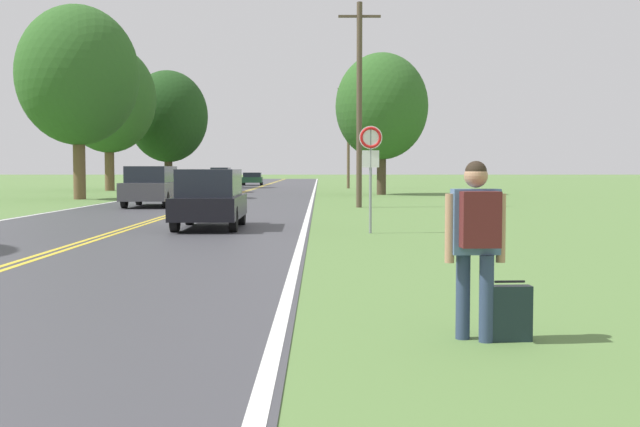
{
  "coord_description": "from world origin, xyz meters",
  "views": [
    {
      "loc": [
        5.34,
        -4.35,
        1.7
      ],
      "look_at": [
        5.33,
        9.51,
        0.91
      ],
      "focal_mm": 45.0,
      "sensor_mm": 36.0,
      "label": 1
    }
  ],
  "objects": [
    {
      "name": "hitchhiker_person",
      "position": [
        6.86,
        3.41,
        1.08
      ],
      "size": [
        0.6,
        0.43,
        1.76
      ],
      "rotation": [
        0.0,
        0.0,
        1.63
      ],
      "color": "navy",
      "rests_on": "ground"
    },
    {
      "name": "suitcase",
      "position": [
        7.2,
        3.42,
        0.27
      ],
      "size": [
        0.44,
        0.18,
        0.6
      ],
      "rotation": [
        0.0,
        0.0,
        1.63
      ],
      "color": "#19282D",
      "rests_on": "ground"
    },
    {
      "name": "traffic_sign",
      "position": [
        6.65,
        16.37,
        2.1
      ],
      "size": [
        0.6,
        0.1,
        2.78
      ],
      "color": "gray",
      "rests_on": "ground"
    },
    {
      "name": "utility_pole_midground",
      "position": [
        7.02,
        30.04,
        4.52
      ],
      "size": [
        1.8,
        0.24,
        8.72
      ],
      "color": "brown",
      "rests_on": "ground"
    },
    {
      "name": "utility_pole_far",
      "position": [
        7.69,
        62.23,
        4.57
      ],
      "size": [
        1.8,
        0.24,
        8.83
      ],
      "color": "brown",
      "rests_on": "ground"
    },
    {
      "name": "tree_behind_sign",
      "position": [
        -7.67,
        38.99,
        6.65
      ],
      "size": [
        6.51,
        6.51,
        10.42
      ],
      "color": "brown",
      "rests_on": "ground"
    },
    {
      "name": "tree_mid_treeline",
      "position": [
        -10.35,
        55.39,
        6.81
      ],
      "size": [
        6.97,
        6.97,
        10.84
      ],
      "color": "brown",
      "rests_on": "ground"
    },
    {
      "name": "tree_right_cluster",
      "position": [
        9.24,
        46.46,
        5.57
      ],
      "size": [
        5.84,
        5.84,
        8.94
      ],
      "color": "#473828",
      "rests_on": "ground"
    },
    {
      "name": "tree_far_back",
      "position": [
        -7.36,
        62.83,
        5.98
      ],
      "size": [
        6.64,
        6.64,
        9.82
      ],
      "color": "#473828",
      "rests_on": "ground"
    },
    {
      "name": "car_black_suv_nearest",
      "position": [
        2.27,
        18.02,
        0.88
      ],
      "size": [
        1.82,
        4.37,
        1.66
      ],
      "rotation": [
        0.0,
        0.0,
        -1.55
      ],
      "color": "black",
      "rests_on": "ground"
    },
    {
      "name": "car_dark_grey_van_approaching",
      "position": [
        -2.02,
        30.66,
        0.94
      ],
      "size": [
        2.04,
        4.88,
        1.77
      ],
      "rotation": [
        0.0,
        0.0,
        1.59
      ],
      "color": "black",
      "rests_on": "ground"
    },
    {
      "name": "car_red_sedan_mid_near",
      "position": [
        -1.28,
        51.2,
        0.78
      ],
      "size": [
        2.12,
        4.8,
        1.51
      ],
      "rotation": [
        0.0,
        0.0,
        1.61
      ],
      "color": "black",
      "rests_on": "ground"
    },
    {
      "name": "car_silver_van_mid_far",
      "position": [
        -3.75,
        69.06,
        0.91
      ],
      "size": [
        1.91,
        4.77,
        1.73
      ],
      "rotation": [
        0.0,
        0.0,
        1.6
      ],
      "color": "black",
      "rests_on": "ground"
    },
    {
      "name": "car_dark_green_hatchback_receding",
      "position": [
        -1.28,
        74.19,
        0.69
      ],
      "size": [
        2.08,
        3.61,
        1.25
      ],
      "rotation": [
        0.0,
        0.0,
        1.61
      ],
      "color": "black",
      "rests_on": "ground"
    }
  ]
}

